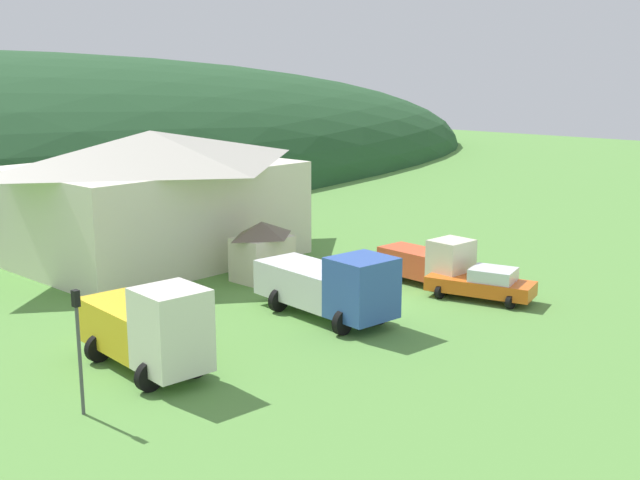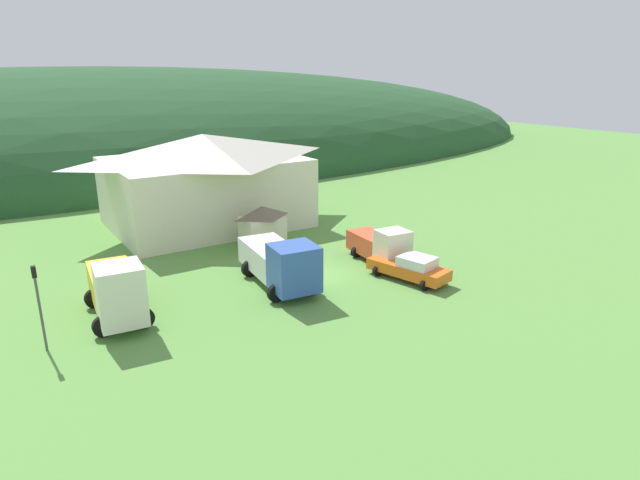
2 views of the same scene
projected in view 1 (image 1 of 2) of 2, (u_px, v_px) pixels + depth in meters
ground_plane at (367, 304)px, 38.46m from camera, size 200.00×200.00×0.00m
depot_building at (153, 193)px, 46.92m from camera, size 16.41×12.72×7.72m
play_shed_cream at (262, 250)px, 42.47m from camera, size 3.18×2.42×3.24m
heavy_rig_striped at (149, 328)px, 29.40m from camera, size 3.40×6.71×3.60m
box_truck_blue at (332, 285)px, 35.79m from camera, size 3.83×7.65×3.24m
light_truck_cream at (431, 261)px, 41.49m from camera, size 2.75×5.31×2.67m
service_pickup_orange at (483, 284)px, 38.95m from camera, size 3.16×5.55×1.66m
traffic_light_west at (78, 339)px, 25.57m from camera, size 0.20×0.32×4.28m
traffic_cone_near_pickup at (307, 300)px, 39.01m from camera, size 0.36×0.36×0.53m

